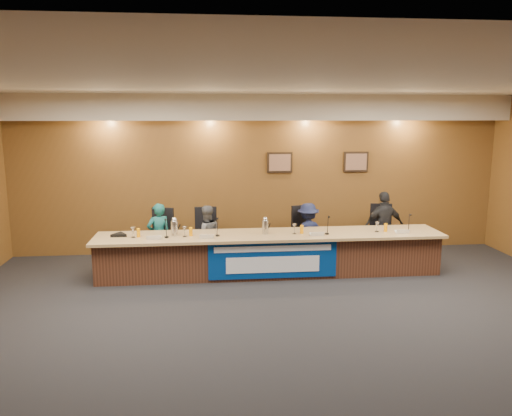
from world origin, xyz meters
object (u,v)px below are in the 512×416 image
Objects in this scene: office_chair_c at (307,237)px; office_chair_b at (206,240)px; panelist_b at (206,236)px; panelist_d at (384,226)px; office_chair_d at (382,235)px; speakerphone at (119,235)px; dais_body at (270,255)px; banner at (273,260)px; office_chair_a at (160,241)px; panelist_c at (308,233)px; panelist_a at (159,236)px; carafe_left at (174,228)px; carafe_mid at (265,227)px.

office_chair_b is at bearing 160.72° from office_chair_c.
panelist_b reaches higher than office_chair_c.
panelist_d is 2.84× the size of office_chair_d.
office_chair_b is 1.50× the size of speakerphone.
banner is (0.00, -0.41, 0.03)m from dais_body.
office_chair_a and office_chair_d have the same top height.
panelist_b is 2.41× the size of office_chair_c.
panelist_b is 1.93m from panelist_c.
panelist_d is 4.31m from office_chair_a.
panelist_c is 2.81m from office_chair_a.
panelist_a is (-2.00, 1.02, 0.23)m from banner.
dais_body is 1.33m from office_chair_b.
office_chair_a is at bearing -13.09° from panelist_c.
office_chair_c is 1.85× the size of carafe_left.
office_chair_b is (0.88, 0.00, 0.00)m from office_chair_a.
office_chair_a is 1.50× the size of speakerphone.
office_chair_d is at bearing 16.99° from dais_body.
office_chair_c is at bearing 39.95° from carafe_mid.
office_chair_b is at bearing 53.46° from carafe_left.
panelist_a reaches higher than carafe_left.
banner is 1.89× the size of panelist_c.
office_chair_b is 1.85× the size of carafe_left.
office_chair_d is at bearing 172.77° from panelist_c.
panelist_a is 1.04× the size of panelist_c.
panelist_c reaches higher than office_chair_b.
carafe_left is (-3.97, -0.73, 0.40)m from office_chair_d.
panelist_b reaches higher than carafe_mid.
office_chair_b is (0.00, 0.10, -0.10)m from panelist_b.
panelist_c is (2.81, 0.00, -0.02)m from panelist_a.
office_chair_b and office_chair_d have the same top height.
office_chair_c is at bearing -168.17° from office_chair_d.
office_chair_c is (0.81, 1.12, 0.10)m from banner.
office_chair_d is (1.49, 0.00, 0.00)m from office_chair_c.
carafe_left is at bearing -179.01° from dais_body.
panelist_d reaches higher than panelist_a.
dais_body is 5.15× the size of panelist_c.
panelist_b is at bearing -11.05° from panelist_c.
office_chair_b is (-1.12, 1.12, 0.10)m from banner.
banner is 6.88× the size of speakerphone.
office_chair_b is at bearing 163.62° from panelist_a.
dais_body is at bearing 90.00° from banner.
panelist_a reaches higher than speakerphone.
banner is at bearing 18.08° from panelist_d.
panelist_b is 0.99× the size of panelist_c.
panelist_b reaches higher than speakerphone.
office_chair_a is at bearing 150.74° from banner.
office_chair_c is at bearing 168.34° from panelist_b.
panelist_c is 3.48m from speakerphone.
panelist_a is at bearing 161.11° from carafe_mid.
panelist_b is 3.43m from office_chair_d.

